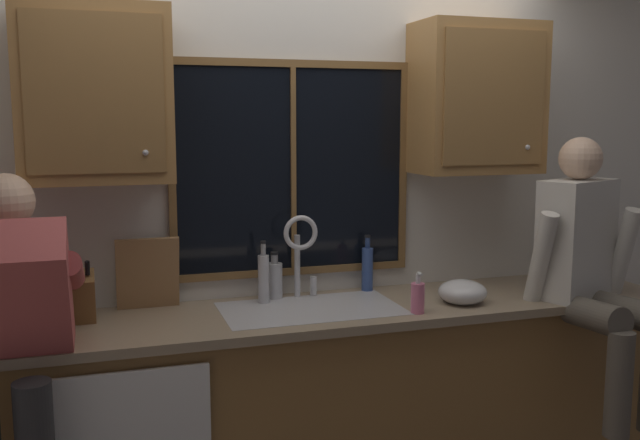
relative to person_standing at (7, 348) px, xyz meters
The scene contains 22 objects.
back_wall 1.48m from the person_standing, 27.90° to the left, with size 5.68×0.12×2.55m, color silver.
window_glass 1.47m from the person_standing, 26.55° to the left, with size 1.10×0.02×0.95m, color black.
window_frame_top 1.72m from the person_standing, 26.17° to the left, with size 1.17×0.02×0.04m, color brown.
window_frame_bottom 1.36m from the person_standing, 26.17° to the left, with size 1.17×0.02×0.04m, color brown.
window_frame_left 1.05m from the person_standing, 42.64° to the left, with size 0.04×0.02×0.95m, color brown.
window_frame_right 1.96m from the person_standing, 18.53° to the left, with size 0.04×0.02×0.95m, color brown.
window_mullion_center 1.47m from the person_standing, 26.10° to the left, with size 0.02×0.02×0.95m, color brown.
lower_cabinet_run 1.42m from the person_standing, 14.33° to the left, with size 3.28×0.58×0.88m, color olive.
countertop 1.32m from the person_standing, 13.49° to the left, with size 3.34×0.62×0.04m, color gray.
upper_cabinet_left 1.06m from the person_standing, 53.09° to the left, with size 0.60×0.36×0.72m.
upper_cabinet_right 2.33m from the person_standing, 12.02° to the left, with size 0.60×0.36×0.72m.
sink 1.27m from the person_standing, 14.57° to the left, with size 0.80×0.46×0.21m.
faucet 1.34m from the person_standing, 22.07° to the left, with size 0.18×0.09×0.40m.
person_standing is the anchor object (origin of this frame).
person_sitting_on_counter 2.49m from the person_standing, ahead, with size 0.54×0.66×1.26m.
knife_block 0.47m from the person_standing, 58.59° to the left, with size 0.12×0.18×0.32m.
cutting_board 0.76m from the person_standing, 45.34° to the left, with size 0.27×0.02×0.33m, color #997047.
mixing_bowl 1.93m from the person_standing, ahead, with size 0.22×0.22×0.11m, color silver.
soap_dispenser 1.65m from the person_standing, ahead, with size 0.06×0.07×0.19m.
bottle_green_glass 1.15m from the person_standing, 24.67° to the left, with size 0.05×0.05×0.29m.
bottle_tall_clear 1.68m from the person_standing, 19.19° to the left, with size 0.06×0.06×0.28m.
bottle_amber_small 1.24m from the person_standing, 26.22° to the left, with size 0.07×0.07×0.22m.
Camera 1 is at (-0.96, -3.23, 1.76)m, focal length 39.49 mm.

